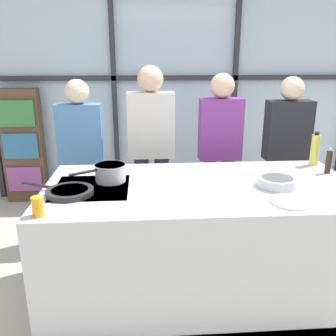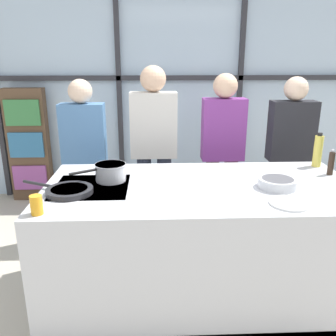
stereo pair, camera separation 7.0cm
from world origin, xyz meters
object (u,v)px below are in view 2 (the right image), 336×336
at_px(spectator_center_right, 222,147).
at_px(spectator_far_right, 290,149).
at_px(oil_bottle, 318,151).
at_px(frying_pan, 69,190).
at_px(white_plate, 290,203).
at_px(mixing_bowl, 277,183).
at_px(juice_glass_near, 36,205).
at_px(saucepan, 110,172).
at_px(spectator_center_left, 154,144).
at_px(spectator_far_left, 85,152).
at_px(pepper_grinder, 331,163).

distance_m(spectator_center_right, spectator_far_right, 0.67).
bearing_deg(oil_bottle, spectator_center_right, 140.47).
bearing_deg(oil_bottle, frying_pan, -164.51).
bearing_deg(oil_bottle, white_plate, -123.32).
height_order(mixing_bowl, juice_glass_near, juice_glass_near).
xyz_separation_m(spectator_center_right, white_plate, (0.17, -1.35, -0.02)).
height_order(frying_pan, mixing_bowl, mixing_bowl).
height_order(spectator_center_right, frying_pan, spectator_center_right).
relative_size(spectator_center_right, saucepan, 4.28).
xyz_separation_m(spectator_far_right, white_plate, (-0.50, -1.35, 0.01)).
relative_size(saucepan, mixing_bowl, 1.44).
height_order(spectator_center_left, juice_glass_near, spectator_center_left).
relative_size(saucepan, juice_glass_near, 3.30).
bearing_deg(spectator_center_right, frying_pan, 41.38).
bearing_deg(frying_pan, spectator_far_right, 29.80).
relative_size(frying_pan, saucepan, 1.36).
xyz_separation_m(spectator_center_left, spectator_far_right, (1.35, 0.00, -0.06)).
bearing_deg(spectator_center_right, saucepan, 40.73).
height_order(spectator_far_right, oil_bottle, spectator_far_right).
distance_m(frying_pan, white_plate, 1.45).
distance_m(saucepan, oil_bottle, 1.71).
distance_m(spectator_far_left, spectator_center_left, 0.68).
bearing_deg(pepper_grinder, spectator_far_left, 158.95).
distance_m(spectator_center_left, mixing_bowl, 1.36).
bearing_deg(oil_bottle, juice_glass_near, -157.08).
height_order(frying_pan, juice_glass_near, juice_glass_near).
distance_m(spectator_far_right, pepper_grinder, 0.79).
xyz_separation_m(frying_pan, white_plate, (1.42, -0.25, -0.01)).
bearing_deg(saucepan, spectator_far_left, 112.19).
bearing_deg(mixing_bowl, saucepan, 170.57).
bearing_deg(juice_glass_near, mixing_bowl, 13.65).
relative_size(mixing_bowl, pepper_grinder, 1.30).
height_order(spectator_far_left, spectator_center_left, spectator_center_left).
xyz_separation_m(mixing_bowl, pepper_grinder, (0.51, 0.27, 0.06)).
height_order(pepper_grinder, juice_glass_near, pepper_grinder).
xyz_separation_m(spectator_center_right, pepper_grinder, (0.70, -0.79, 0.07)).
relative_size(saucepan, white_plate, 1.53).
bearing_deg(saucepan, white_plate, -22.76).
height_order(frying_pan, saucepan, saucepan).
bearing_deg(pepper_grinder, white_plate, -132.99).
xyz_separation_m(spectator_center_left, white_plate, (0.85, -1.35, -0.06)).
xyz_separation_m(saucepan, juice_glass_near, (-0.36, -0.57, -0.01)).
xyz_separation_m(saucepan, oil_bottle, (1.68, 0.29, 0.07)).
relative_size(spectator_center_left, pepper_grinder, 8.39).
relative_size(saucepan, pepper_grinder, 1.88).
distance_m(spectator_center_right, pepper_grinder, 1.05).
distance_m(spectator_far_left, frying_pan, 1.11).
bearing_deg(spectator_far_right, frying_pan, 29.80).
height_order(oil_bottle, pepper_grinder, oil_bottle).
height_order(spectator_center_left, spectator_center_right, spectator_center_left).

